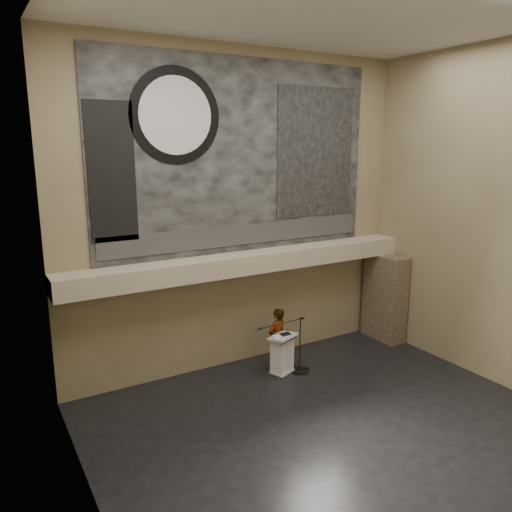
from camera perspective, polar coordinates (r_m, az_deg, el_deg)
floor at (r=11.68m, az=8.42°, el=-18.62°), size 10.00×10.00×0.00m
ceiling at (r=10.29m, az=10.13°, el=26.31°), size 10.00×10.00×0.00m
wall_back at (r=13.44m, az=-1.74°, el=5.02°), size 10.00×0.02×8.50m
wall_left at (r=8.01m, az=-19.62°, el=-1.04°), size 0.02×8.00×8.50m
wall_right at (r=13.86m, az=25.41°, el=4.03°), size 0.02×8.00×8.50m
soffit at (r=13.33m, az=-0.87°, el=-0.72°), size 10.00×0.80×0.50m
sprinkler_left at (r=12.67m, az=-7.07°, el=-2.85°), size 0.04×0.04×0.06m
sprinkler_right at (r=14.36m, az=5.84°, el=-0.95°), size 0.04×0.04×0.06m
banner at (r=13.29m, az=-1.71°, el=11.21°), size 8.00×0.05×5.00m
banner_text_strip at (r=13.47m, az=-1.57°, el=2.46°), size 7.76×0.02×0.55m
banner_clock_rim at (r=12.50m, az=-9.18°, el=15.55°), size 2.30×0.02×2.30m
banner_clock_face at (r=12.48m, az=-9.15°, el=15.56°), size 1.84×0.02×1.84m
banner_building_print at (r=14.57m, az=6.84°, el=11.66°), size 2.60×0.02×3.60m
banner_brick_print at (r=12.01m, az=-16.17°, el=9.13°), size 1.10×0.02×3.20m
stone_pier at (r=16.17m, az=14.50°, el=-4.59°), size 0.60×1.40×2.70m
lectern at (r=13.57m, az=3.01°, el=-11.18°), size 0.85×0.73×1.13m
binder at (r=13.39m, az=3.40°, el=-8.92°), size 0.29×0.25×0.04m
papers at (r=13.28m, az=2.50°, el=-9.17°), size 0.24×0.31×0.00m
speaker_person at (r=13.77m, az=2.41°, el=-9.42°), size 0.72×0.57×1.72m
mic_stand at (r=13.85m, az=4.83°, el=-12.10°), size 1.63×0.52×1.54m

